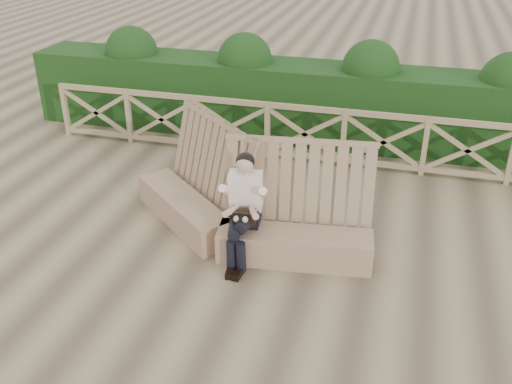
# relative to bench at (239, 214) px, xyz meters

# --- Properties ---
(ground) EXTENTS (60.00, 60.00, 0.00)m
(ground) POSITION_rel_bench_xyz_m (0.37, -0.59, -0.40)
(ground) COLOR brown
(ground) RESTS_ON ground
(bench) EXTENTS (3.86, 1.98, 1.58)m
(bench) POSITION_rel_bench_xyz_m (0.00, 0.00, 0.00)
(bench) COLOR #957055
(bench) RESTS_ON ground
(woman) EXTENTS (0.47, 0.96, 1.51)m
(woman) POSITION_rel_bench_xyz_m (0.20, -0.41, 0.39)
(woman) COLOR black
(woman) RESTS_ON ground
(guardrail) EXTENTS (10.10, 0.09, 1.10)m
(guardrail) POSITION_rel_bench_xyz_m (0.37, 2.91, 0.16)
(guardrail) COLOR #977958
(guardrail) RESTS_ON ground
(hedge) EXTENTS (12.00, 1.20, 1.50)m
(hedge) POSITION_rel_bench_xyz_m (0.37, 4.11, 0.35)
(hedge) COLOR black
(hedge) RESTS_ON ground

